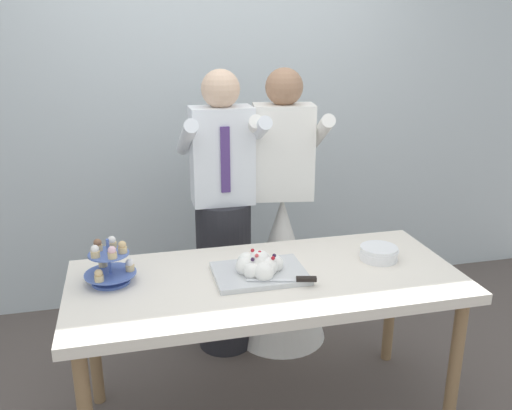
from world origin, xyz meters
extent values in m
cube|color=silver|center=(0.00, 1.45, 1.45)|extent=(5.20, 0.10, 2.90)
cube|color=silver|center=(0.00, 0.00, 0.75)|extent=(1.80, 0.80, 0.05)
cylinder|color=olive|center=(0.82, -0.32, 0.36)|extent=(0.06, 0.06, 0.72)
cylinder|color=olive|center=(-0.82, 0.32, 0.36)|extent=(0.06, 0.06, 0.72)
cylinder|color=olive|center=(0.82, 0.32, 0.36)|extent=(0.06, 0.06, 0.72)
cylinder|color=#4C66B2|center=(-0.70, 0.10, 0.78)|extent=(0.17, 0.17, 0.01)
cylinder|color=#4C66B2|center=(-0.70, 0.10, 0.88)|extent=(0.01, 0.01, 0.21)
cylinder|color=#4C66B2|center=(-0.70, 0.10, 0.82)|extent=(0.23, 0.23, 0.01)
cylinder|color=#D1B784|center=(-0.61, 0.11, 0.84)|extent=(0.04, 0.04, 0.03)
sphere|color=white|center=(-0.61, 0.11, 0.86)|extent=(0.04, 0.04, 0.04)
cylinder|color=#D1B784|center=(-0.73, 0.19, 0.84)|extent=(0.04, 0.04, 0.03)
sphere|color=beige|center=(-0.73, 0.19, 0.86)|extent=(0.04, 0.04, 0.04)
cylinder|color=#D1B784|center=(-0.74, 0.03, 0.84)|extent=(0.04, 0.04, 0.03)
sphere|color=#D6B27A|center=(-0.74, 0.03, 0.86)|extent=(0.04, 0.04, 0.04)
cylinder|color=#4C66B2|center=(-0.70, 0.10, 0.92)|extent=(0.18, 0.18, 0.01)
cylinder|color=#D1B784|center=(-0.64, 0.10, 0.93)|extent=(0.04, 0.04, 0.03)
sphere|color=#D6B27A|center=(-0.64, 0.10, 0.96)|extent=(0.04, 0.04, 0.04)
cylinder|color=#D1B784|center=(-0.68, 0.16, 0.93)|extent=(0.04, 0.04, 0.03)
sphere|color=white|center=(-0.68, 0.16, 0.96)|extent=(0.04, 0.04, 0.04)
cylinder|color=#D1B784|center=(-0.74, 0.15, 0.93)|extent=(0.04, 0.04, 0.03)
sphere|color=brown|center=(-0.74, 0.15, 0.96)|extent=(0.04, 0.04, 0.04)
cylinder|color=#D1B784|center=(-0.75, 0.07, 0.93)|extent=(0.04, 0.04, 0.03)
sphere|color=white|center=(-0.75, 0.07, 0.96)|extent=(0.04, 0.04, 0.04)
cylinder|color=#D1B784|center=(-0.68, 0.05, 0.93)|extent=(0.04, 0.04, 0.03)
sphere|color=#EAB7C6|center=(-0.68, 0.05, 0.96)|extent=(0.04, 0.04, 0.04)
cube|color=silver|center=(-0.03, 0.02, 0.79)|extent=(0.42, 0.31, 0.02)
sphere|color=white|center=(0.04, 0.02, 0.83)|extent=(0.08, 0.08, 0.08)
sphere|color=white|center=(0.00, 0.05, 0.82)|extent=(0.07, 0.07, 0.07)
sphere|color=white|center=(-0.03, 0.08, 0.83)|extent=(0.09, 0.09, 0.09)
sphere|color=white|center=(-0.08, 0.07, 0.83)|extent=(0.09, 0.09, 0.09)
sphere|color=white|center=(-0.10, 0.02, 0.83)|extent=(0.09, 0.09, 0.09)
sphere|color=white|center=(-0.08, -0.03, 0.83)|extent=(0.08, 0.08, 0.08)
sphere|color=white|center=(-0.03, -0.07, 0.83)|extent=(0.09, 0.09, 0.09)
sphere|color=white|center=(0.00, -0.01, 0.83)|extent=(0.09, 0.09, 0.09)
sphere|color=white|center=(-0.03, 0.02, 0.84)|extent=(0.11, 0.11, 0.11)
sphere|color=#B21923|center=(-0.05, 0.07, 0.88)|extent=(0.02, 0.02, 0.02)
sphere|color=#2D1938|center=(0.03, -0.01, 0.88)|extent=(0.02, 0.02, 0.02)
sphere|color=#B21923|center=(0.02, -0.03, 0.88)|extent=(0.02, 0.02, 0.02)
sphere|color=#DB474C|center=(-0.05, -0.01, 0.89)|extent=(0.02, 0.02, 0.02)
sphere|color=#2D1938|center=(-0.05, 0.03, 0.88)|extent=(0.02, 0.02, 0.02)
sphere|color=#B21923|center=(-0.03, 0.01, 0.89)|extent=(0.02, 0.02, 0.02)
sphere|color=#2D1938|center=(-0.07, -0.01, 0.87)|extent=(0.02, 0.02, 0.02)
cube|color=silver|center=(0.00, -0.10, 0.80)|extent=(0.23, 0.08, 0.00)
cube|color=black|center=(0.14, -0.13, 0.81)|extent=(0.09, 0.05, 0.02)
cylinder|color=white|center=(0.59, 0.06, 0.78)|extent=(0.18, 0.18, 0.01)
cylinder|color=white|center=(0.58, 0.06, 0.79)|extent=(0.18, 0.18, 0.01)
cylinder|color=white|center=(0.58, 0.06, 0.80)|extent=(0.18, 0.18, 0.01)
cylinder|color=white|center=(0.59, 0.05, 0.81)|extent=(0.18, 0.18, 0.01)
cylinder|color=white|center=(0.59, 0.05, 0.82)|extent=(0.18, 0.18, 0.01)
cylinder|color=white|center=(0.59, 0.06, 0.84)|extent=(0.18, 0.18, 0.01)
cylinder|color=#232328|center=(-0.08, 0.70, 0.46)|extent=(0.32, 0.32, 0.92)
cube|color=white|center=(-0.08, 0.70, 1.19)|extent=(0.34, 0.20, 0.54)
sphere|color=#D8B293|center=(-0.08, 0.70, 1.55)|extent=(0.21, 0.21, 0.21)
cylinder|color=white|center=(-0.27, 0.70, 1.30)|extent=(0.08, 0.49, 0.28)
cylinder|color=white|center=(0.11, 0.70, 1.30)|extent=(0.08, 0.49, 0.28)
cube|color=#4C3372|center=(-0.08, 0.60, 1.19)|extent=(0.05, 0.01, 0.36)
cone|color=white|center=(0.28, 0.72, 0.46)|extent=(0.56, 0.56, 0.92)
cube|color=white|center=(0.28, 0.72, 1.19)|extent=(0.37, 0.25, 0.54)
sphere|color=#997054|center=(0.28, 0.72, 1.55)|extent=(0.21, 0.21, 0.21)
cylinder|color=white|center=(0.12, 0.75, 1.30)|extent=(0.16, 0.49, 0.28)
cylinder|color=white|center=(0.49, 0.68, 1.30)|extent=(0.16, 0.49, 0.28)
camera|label=1|loc=(-0.59, -2.20, 1.87)|focal=38.15mm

